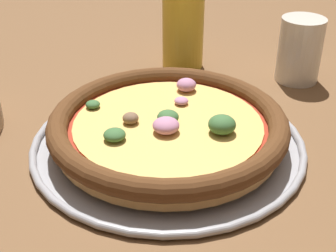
{
  "coord_description": "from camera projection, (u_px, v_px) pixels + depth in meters",
  "views": [
    {
      "loc": [
        0.28,
        -0.39,
        0.31
      ],
      "look_at": [
        0.0,
        0.0,
        0.03
      ],
      "focal_mm": 50.0,
      "sensor_mm": 36.0,
      "label": 1
    }
  ],
  "objects": [
    {
      "name": "pizza_tray",
      "position": [
        168.0,
        142.0,
        0.56
      ],
      "size": [
        0.33,
        0.33,
        0.01
      ],
      "color": "#9E9EA3",
      "rests_on": "ground_plane"
    },
    {
      "name": "pizza",
      "position": [
        168.0,
        126.0,
        0.55
      ],
      "size": [
        0.28,
        0.28,
        0.04
      ],
      "color": "tan",
      "rests_on": "pizza_tray"
    },
    {
      "name": "drinking_cup",
      "position": [
        300.0,
        50.0,
        0.7
      ],
      "size": [
        0.07,
        0.07,
        0.1
      ],
      "color": "silver",
      "rests_on": "ground_plane"
    },
    {
      "name": "ground_plane",
      "position": [
        168.0,
        145.0,
        0.57
      ],
      "size": [
        3.0,
        3.0,
        0.0
      ],
      "primitive_type": "plane",
      "color": "brown"
    },
    {
      "name": "beverage_can",
      "position": [
        183.0,
        30.0,
        0.75
      ],
      "size": [
        0.07,
        0.07,
        0.12
      ],
      "color": "gold",
      "rests_on": "ground_plane"
    }
  ]
}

